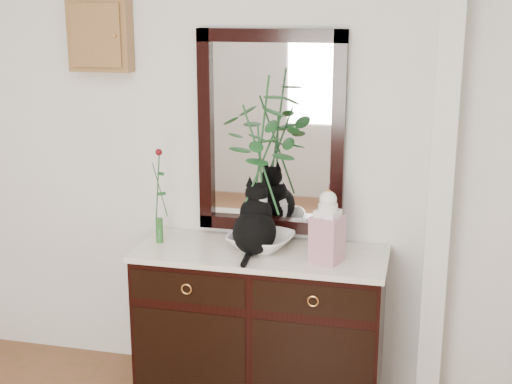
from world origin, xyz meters
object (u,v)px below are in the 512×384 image
(sideboard, at_px, (260,317))
(cat, at_px, (254,218))
(ginger_jar, at_px, (327,226))
(lotus_bowl, at_px, (261,241))

(sideboard, xyz_separation_m, cat, (-0.03, -0.02, 0.56))
(ginger_jar, bearing_deg, sideboard, 168.81)
(sideboard, height_order, cat, cat)
(sideboard, height_order, lotus_bowl, lotus_bowl)
(sideboard, distance_m, cat, 0.56)
(sideboard, relative_size, lotus_bowl, 3.93)
(lotus_bowl, distance_m, ginger_jar, 0.41)
(cat, bearing_deg, lotus_bowl, 64.82)
(cat, bearing_deg, ginger_jar, -12.99)
(ginger_jar, bearing_deg, lotus_bowl, 163.20)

